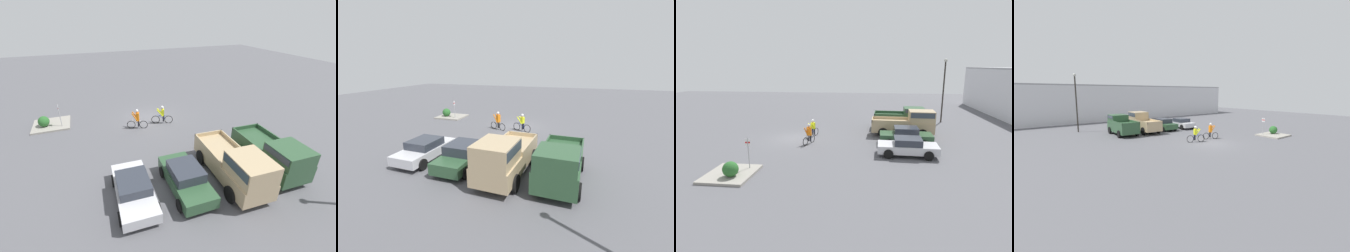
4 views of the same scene
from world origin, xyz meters
TOP-DOWN VIEW (x-y plane):
  - ground_plane at (0.00, 0.00)m, footprint 80.00×80.00m
  - pickup_truck_0 at (-4.81, 9.86)m, footprint 2.43×5.03m
  - pickup_truck_1 at (-2.00, 10.12)m, footprint 2.38×5.64m
  - sedan_0 at (0.78, 9.56)m, footprint 2.00×4.23m
  - sedan_1 at (3.58, 9.36)m, footprint 2.07×4.32m
  - cyclist_0 at (1.48, 1.62)m, footprint 1.64×0.67m
  - cyclist_1 at (-0.76, 1.43)m, footprint 1.76×0.70m
  - fire_lane_sign at (7.40, -0.73)m, footprint 0.06×0.30m
  - lamppost at (-8.46, 14.61)m, footprint 0.36×0.36m
  - curb_island at (8.27, -1.49)m, footprint 2.94×2.73m
  - shrub at (8.75, -1.20)m, footprint 0.89×0.89m

SIDE VIEW (x-z plane):
  - ground_plane at x=0.00m, z-range 0.00..0.00m
  - curb_island at x=8.27m, z-range 0.00..0.15m
  - shrub at x=8.75m, z-range 0.15..1.04m
  - sedan_1 at x=3.58m, z-range 0.02..1.34m
  - sedan_0 at x=0.78m, z-range 0.00..1.46m
  - cyclist_1 at x=-0.76m, z-range 0.00..1.64m
  - cyclist_0 at x=1.48m, z-range -0.01..1.72m
  - pickup_truck_0 at x=-4.81m, z-range 0.04..2.25m
  - pickup_truck_1 at x=-2.00m, z-range 0.04..2.42m
  - fire_lane_sign at x=7.40m, z-range 0.23..2.34m
  - lamppost at x=-8.46m, z-range 0.59..7.66m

